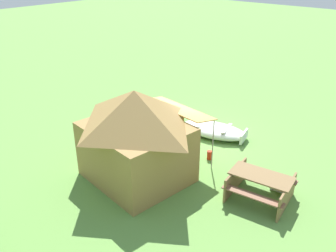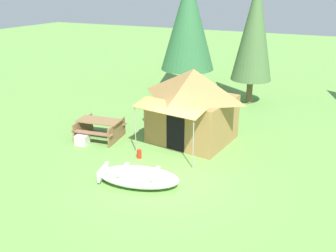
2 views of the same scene
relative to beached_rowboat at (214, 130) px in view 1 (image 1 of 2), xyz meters
The scene contains 6 objects.
ground_plane 1.04m from the beached_rowboat, 57.61° to the left, with size 80.00×80.00×0.00m, color #649644.
beached_rowboat is the anchor object (origin of this frame).
canvas_cabin_tent 4.13m from the beached_rowboat, 86.97° to the left, with size 3.44×3.88×2.89m.
picnic_table 4.04m from the beached_rowboat, 142.62° to the left, with size 1.90×1.72×0.79m.
cooler_box 3.82m from the beached_rowboat, 154.86° to the left, with size 0.47×0.40×0.40m, color beige.
fuel_can 1.80m from the beached_rowboat, 119.09° to the left, with size 0.17×0.17×0.31m, color red.
Camera 1 is at (-7.26, 9.68, 6.34)m, focal length 38.45 mm.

